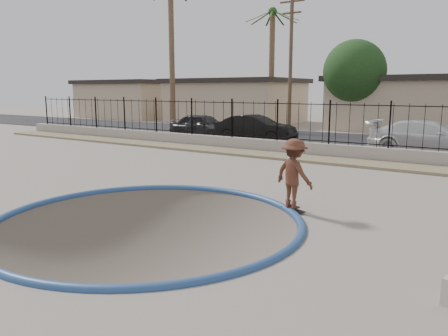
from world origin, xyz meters
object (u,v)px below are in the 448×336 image
at_px(car_c, 429,138).
at_px(skater, 294,178).
at_px(skateboard, 293,209).
at_px(car_a, 203,126).
at_px(car_b, 255,128).

bearing_deg(car_c, skater, 176.16).
distance_m(skateboard, car_a, 16.42).
bearing_deg(car_a, skateboard, -133.74).
distance_m(skater, car_c, 11.86).
xyz_separation_m(skater, car_c, (1.17, 11.80, -0.04)).
bearing_deg(skater, skateboard, -124.51).
xyz_separation_m(car_b, car_c, (8.93, 0.00, 0.01)).
bearing_deg(skater, car_b, -38.04).
height_order(skater, skateboard, skater).
height_order(skateboard, car_c, car_c).
relative_size(car_b, car_c, 0.87).
distance_m(skateboard, car_c, 11.88).
relative_size(skater, car_c, 0.32).
distance_m(skater, skateboard, 0.79).
xyz_separation_m(skater, car_b, (-7.76, 11.80, -0.06)).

